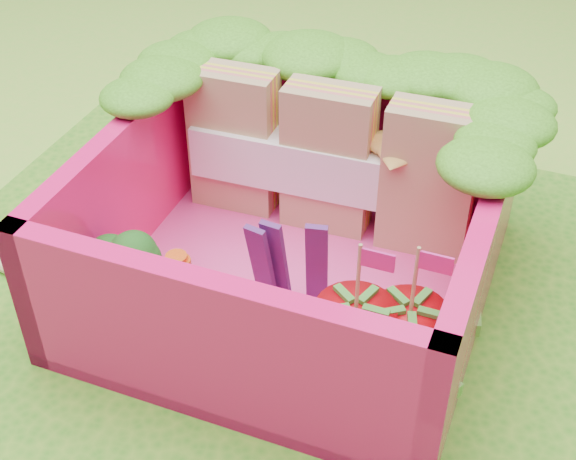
# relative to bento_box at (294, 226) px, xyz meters

# --- Properties ---
(ground) EXTENTS (14.00, 14.00, 0.00)m
(ground) POSITION_rel_bento_box_xyz_m (-0.04, -0.22, -0.31)
(ground) COLOR #86DC3E
(ground) RESTS_ON ground
(placemat) EXTENTS (2.60, 2.60, 0.03)m
(placemat) POSITION_rel_bento_box_xyz_m (-0.04, -0.22, -0.29)
(placemat) COLOR #449C23
(placemat) RESTS_ON ground
(bento_floor) EXTENTS (1.30, 1.30, 0.05)m
(bento_floor) POSITION_rel_bento_box_xyz_m (0.00, 0.00, -0.25)
(bento_floor) COLOR #EB3C92
(bento_floor) RESTS_ON placemat
(bento_box) EXTENTS (1.30, 1.30, 0.55)m
(bento_box) POSITION_rel_bento_box_xyz_m (0.00, 0.00, 0.00)
(bento_box) COLOR #FF156D
(bento_box) RESTS_ON placemat
(lettuce_ruffle) EXTENTS (1.43, 0.77, 0.11)m
(lettuce_ruffle) POSITION_rel_bento_box_xyz_m (0.00, 0.48, 0.33)
(lettuce_ruffle) COLOR #398017
(lettuce_ruffle) RESTS_ON bento_box
(sandwich_stack) EXTENTS (1.06, 0.21, 0.57)m
(sandwich_stack) POSITION_rel_bento_box_xyz_m (0.01, 0.34, 0.05)
(sandwich_stack) COLOR tan
(sandwich_stack) RESTS_ON bento_floor
(broccoli) EXTENTS (0.33, 0.33, 0.24)m
(broccoli) POSITION_rel_bento_box_xyz_m (-0.43, -0.34, -0.06)
(broccoli) COLOR #61994A
(broccoli) RESTS_ON bento_floor
(carrot_sticks) EXTENTS (0.08, 0.07, 0.26)m
(carrot_sticks) POSITION_rel_bento_box_xyz_m (-0.27, -0.32, -0.10)
(carrot_sticks) COLOR orange
(carrot_sticks) RESTS_ON bento_floor
(purple_wedges) EXTENTS (0.23, 0.11, 0.38)m
(purple_wedges) POSITION_rel_bento_box_xyz_m (0.03, -0.16, -0.04)
(purple_wedges) COLOR #411A5D
(purple_wedges) RESTS_ON bento_floor
(strawberry_left) EXTENTS (0.25, 0.25, 0.49)m
(strawberry_left) POSITION_rel_bento_box_xyz_m (0.32, -0.32, -0.10)
(strawberry_left) COLOR red
(strawberry_left) RESTS_ON bento_floor
(strawberry_right) EXTENTS (0.23, 0.23, 0.47)m
(strawberry_right) POSITION_rel_bento_box_xyz_m (0.47, -0.26, -0.10)
(strawberry_right) COLOR red
(strawberry_right) RESTS_ON bento_floor
(snap_peas) EXTENTS (0.62, 0.53, 0.05)m
(snap_peas) POSITION_rel_bento_box_xyz_m (0.40, -0.24, -0.20)
(snap_peas) COLOR #57BF3C
(snap_peas) RESTS_ON bento_floor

